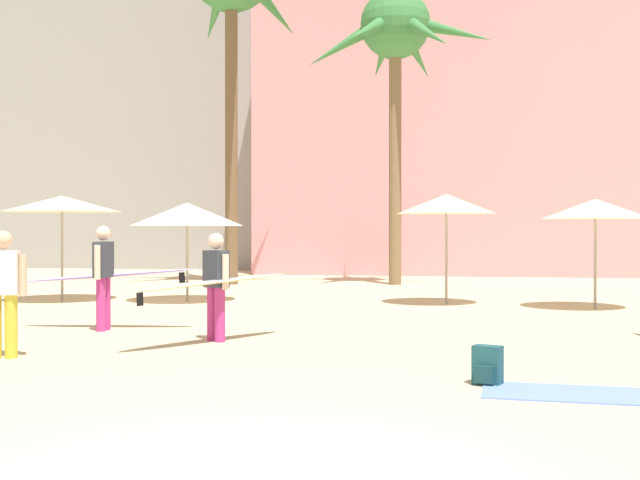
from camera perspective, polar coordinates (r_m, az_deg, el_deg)
The scene contains 12 objects.
hotel_pink at distance 34.37m, azimuth 16.42°, elevation 7.88°, with size 23.36×8.28×12.02m, color pink.
hotel_tower_gray at distance 41.39m, azimuth -8.08°, elevation 13.81°, with size 16.11×9.96×22.20m, color gray.
palm_tree_left at distance 25.76m, azimuth 5.35°, elevation 13.91°, with size 5.83×5.57×9.10m.
cafe_umbrella_0 at distance 18.11m, azimuth 18.80°, elevation 2.08°, with size 2.25×2.25×2.33m.
cafe_umbrella_2 at distance 19.19m, azimuth -9.33°, elevation 1.80°, with size 2.63×2.63×2.32m.
cafe_umbrella_3 at distance 18.44m, azimuth 8.88°, elevation 2.52°, with size 2.23×2.23×2.49m.
cafe_umbrella_4 at distance 20.00m, azimuth -17.70°, elevation 2.44°, with size 2.73×2.73×2.48m.
beach_towel at distance 8.69m, azimuth 17.67°, elevation -10.26°, with size 1.88×0.91×0.01m, color #6684E0.
backpack at distance 8.95m, azimuth 11.68°, elevation -8.67°, with size 0.34×0.31×0.42m.
person_mid_left at distance 14.01m, azimuth -14.75°, elevation -2.34°, with size 3.06×0.91×1.73m.
person_near_right at distance 12.09m, azimuth -7.50°, elevation -2.97°, with size 1.95×2.77×1.62m.
person_near_left at distance 11.26m, azimuth -21.40°, elevation -3.19°, with size 0.60×0.32×1.66m.
Camera 1 is at (1.33, -5.10, 1.64)m, focal length 45.51 mm.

